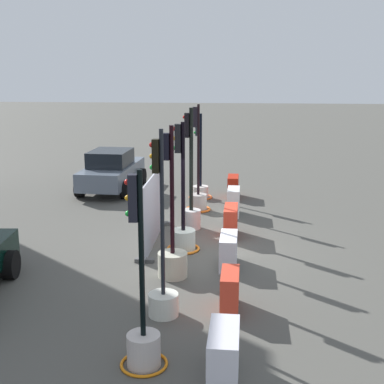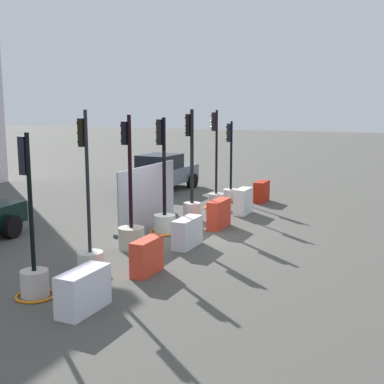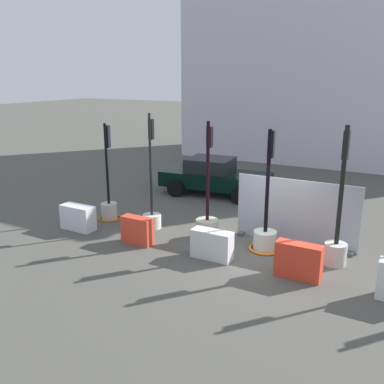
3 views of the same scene
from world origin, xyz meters
name	(u,v)px [view 2 (image 2 of 3)]	position (x,y,z in m)	size (l,w,h in m)	color
ground_plane	(177,234)	(0.00, 0.00, 0.00)	(120.00, 120.00, 0.00)	#4F4E48
traffic_light_0	(34,270)	(-5.75, 0.45, 0.57)	(0.80, 0.80, 3.32)	beige
traffic_light_1	(90,244)	(-3.93, 0.37, 0.64)	(0.60, 0.60, 3.73)	silver
traffic_light_2	(131,227)	(-1.94, 0.43, 0.60)	(0.70, 0.70, 3.58)	#B6B59E
traffic_light_3	(164,214)	(-0.07, 0.37, 0.59)	(0.90, 0.90, 3.47)	silver
traffic_light_4	(192,197)	(1.88, 0.32, 0.78)	(0.58, 0.58, 3.68)	beige
traffic_light_5	(216,194)	(4.00, 0.26, 0.54)	(0.87, 0.87, 3.64)	#B7ACA5
traffic_light_6	(231,187)	(5.76, 0.31, 0.55)	(0.89, 0.89, 3.18)	silver
construction_barrier_0	(83,291)	(-5.95, -0.88, 0.40)	(1.16, 0.50, 0.80)	silver
construction_barrier_1	(147,257)	(-3.59, -0.95, 0.41)	(0.97, 0.38, 0.82)	red
construction_barrier_2	(187,233)	(-1.16, -0.88, 0.40)	(1.14, 0.44, 0.80)	silver
construction_barrier_3	(219,214)	(1.21, -0.90, 0.45)	(1.14, 0.41, 0.89)	red
construction_barrier_4	(243,201)	(3.50, -0.96, 0.45)	(0.99, 0.42, 0.91)	silver
construction_barrier_5	(261,192)	(5.96, -0.93, 0.41)	(0.99, 0.42, 0.82)	red
car_grey_saloon	(161,173)	(6.69, 3.92, 0.81)	(4.27, 2.25, 1.65)	slate
site_fence_panel	(148,198)	(0.54, 1.24, 0.93)	(3.61, 0.50, 1.95)	#969AA6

